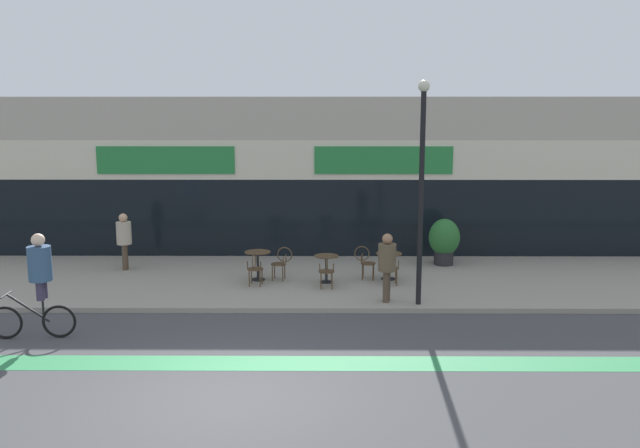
# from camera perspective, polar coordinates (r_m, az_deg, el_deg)

# --- Properties ---
(ground_plane) EXTENTS (120.00, 120.00, 0.00)m
(ground_plane) POSITION_cam_1_polar(r_m,az_deg,el_deg) (10.20, -8.52, -15.77)
(ground_plane) COLOR #424244
(sidewalk_slab) EXTENTS (40.00, 5.50, 0.12)m
(sidewalk_slab) POSITION_cam_1_polar(r_m,az_deg,el_deg) (16.97, -4.78, -5.12)
(sidewalk_slab) COLOR gray
(sidewalk_slab) RESTS_ON ground
(storefront_facade) EXTENTS (40.00, 4.06, 5.02)m
(storefront_facade) POSITION_cam_1_polar(r_m,az_deg,el_deg) (21.20, -3.74, 4.53)
(storefront_facade) COLOR #B2A899
(storefront_facade) RESTS_ON ground
(bike_lane_stripe) EXTENTS (36.00, 0.70, 0.01)m
(bike_lane_stripe) POSITION_cam_1_polar(r_m,az_deg,el_deg) (11.60, -7.33, -12.50)
(bike_lane_stripe) COLOR #2D844C
(bike_lane_stripe) RESTS_ON ground
(bistro_table_0) EXTENTS (0.69, 0.69, 0.77)m
(bistro_table_0) POSITION_cam_1_polar(r_m,az_deg,el_deg) (16.64, -5.71, -3.27)
(bistro_table_0) COLOR black
(bistro_table_0) RESTS_ON sidewalk_slab
(bistro_table_1) EXTENTS (0.63, 0.63, 0.72)m
(bistro_table_1) POSITION_cam_1_polar(r_m,az_deg,el_deg) (16.31, 0.59, -3.63)
(bistro_table_1) COLOR black
(bistro_table_1) RESTS_ON sidewalk_slab
(bistro_table_2) EXTENTS (0.69, 0.69, 0.72)m
(bistro_table_2) POSITION_cam_1_polar(r_m,az_deg,el_deg) (16.73, 6.31, -3.35)
(bistro_table_2) COLOR black
(bistro_table_2) RESTS_ON sidewalk_slab
(cafe_chair_0_near) EXTENTS (0.43, 0.59, 0.90)m
(cafe_chair_0_near) POSITION_cam_1_polar(r_m,az_deg,el_deg) (16.04, -5.97, -3.88)
(cafe_chair_0_near) COLOR #4C3823
(cafe_chair_0_near) RESTS_ON sidewalk_slab
(cafe_chair_0_side) EXTENTS (0.60, 0.45, 0.90)m
(cafe_chair_0_side) POSITION_cam_1_polar(r_m,az_deg,el_deg) (16.58, -3.56, -3.41)
(cafe_chair_0_side) COLOR #4C3823
(cafe_chair_0_side) RESTS_ON sidewalk_slab
(cafe_chair_1_near) EXTENTS (0.41, 0.58, 0.90)m
(cafe_chair_1_near) POSITION_cam_1_polar(r_m,az_deg,el_deg) (15.70, 0.60, -4.12)
(cafe_chair_1_near) COLOR #4C3823
(cafe_chair_1_near) RESTS_ON sidewalk_slab
(cafe_chair_2_near) EXTENTS (0.40, 0.58, 0.90)m
(cafe_chair_2_near) POSITION_cam_1_polar(r_m,az_deg,el_deg) (16.13, 6.53, -3.82)
(cafe_chair_2_near) COLOR #4C3823
(cafe_chair_2_near) RESTS_ON sidewalk_slab
(cafe_chair_2_side) EXTENTS (0.60, 0.45, 0.90)m
(cafe_chair_2_side) POSITION_cam_1_polar(r_m,az_deg,el_deg) (16.69, 4.17, -3.33)
(cafe_chair_2_side) COLOR #4C3823
(cafe_chair_2_side) RESTS_ON sidewalk_slab
(planter_pot) EXTENTS (0.90, 0.90, 1.36)m
(planter_pot) POSITION_cam_1_polar(r_m,az_deg,el_deg) (18.63, 11.29, -1.44)
(planter_pot) COLOR #232326
(planter_pot) RESTS_ON sidewalk_slab
(lamp_post) EXTENTS (0.26, 0.26, 5.08)m
(lamp_post) POSITION_cam_1_polar(r_m,az_deg,el_deg) (14.19, 9.27, 4.21)
(lamp_post) COLOR black
(lamp_post) RESTS_ON sidewalk_slab
(cyclist_0) EXTENTS (1.72, 0.54, 2.14)m
(cyclist_0) POSITION_cam_1_polar(r_m,az_deg,el_deg) (13.59, -24.38, -4.46)
(cyclist_0) COLOR black
(cyclist_0) RESTS_ON ground
(pedestrian_near_end) EXTENTS (0.48, 0.48, 1.61)m
(pedestrian_near_end) POSITION_cam_1_polar(r_m,az_deg,el_deg) (18.49, -17.48, -1.08)
(pedestrian_near_end) COLOR #4C3D2D
(pedestrian_near_end) RESTS_ON sidewalk_slab
(pedestrian_far_end) EXTENTS (0.52, 0.52, 1.62)m
(pedestrian_far_end) POSITION_cam_1_polar(r_m,az_deg,el_deg) (14.60, 6.15, -3.43)
(pedestrian_far_end) COLOR #4C3D2D
(pedestrian_far_end) RESTS_ON sidewalk_slab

